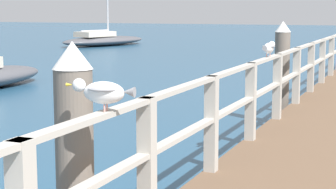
# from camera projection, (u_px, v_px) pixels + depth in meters

# --- Properties ---
(pier_railing) EXTENTS (0.12, 22.26, 0.99)m
(pier_railing) POSITION_uv_depth(u_px,v_px,m) (311.00, 62.00, 11.77)
(pier_railing) COLOR #B2ADA3
(pier_railing) RESTS_ON pier_deck
(dock_piling_near) EXTENTS (0.29, 0.29, 1.93)m
(dock_piling_near) POSITION_uv_depth(u_px,v_px,m) (75.00, 172.00, 4.31)
(dock_piling_near) COLOR #6B6056
(dock_piling_near) RESTS_ON ground_plane
(dock_piling_far) EXTENTS (0.29, 0.29, 1.93)m
(dock_piling_far) POSITION_uv_depth(u_px,v_px,m) (282.00, 73.00, 11.03)
(dock_piling_far) COLOR #6B6056
(dock_piling_far) RESTS_ON ground_plane
(seagull_foreground) EXTENTS (0.48, 0.21, 0.21)m
(seagull_foreground) POSITION_uv_depth(u_px,v_px,m) (103.00, 91.00, 3.86)
(seagull_foreground) COLOR white
(seagull_foreground) RESTS_ON pier_railing
(seagull_background) EXTENTS (0.18, 0.48, 0.21)m
(seagull_background) POSITION_uv_depth(u_px,v_px,m) (269.00, 47.00, 8.23)
(seagull_background) COLOR white
(seagull_background) RESTS_ON pier_railing
(boat_1) EXTENTS (3.86, 6.70, 7.14)m
(boat_1) POSITION_uv_depth(u_px,v_px,m) (103.00, 40.00, 34.93)
(boat_1) COLOR #4C4C51
(boat_1) RESTS_ON ground_plane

